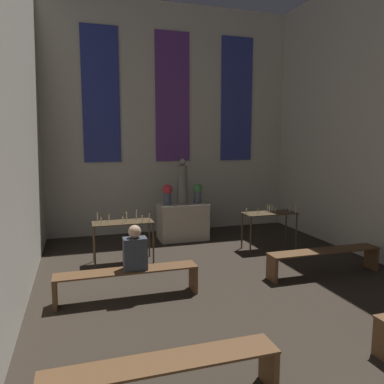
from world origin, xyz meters
name	(u,v)px	position (x,y,z in m)	size (l,w,h in m)	color
wall_back	(172,119)	(0.00, 10.58, 3.03)	(6.81, 0.16, 5.99)	beige
altar	(183,221)	(0.00, 9.55, 0.45)	(1.19, 0.74, 0.91)	#BCB29E
statue	(182,183)	(0.00, 9.55, 1.42)	(0.25, 0.25, 1.12)	slate
flower_vase_left	(167,193)	(-0.39, 9.55, 1.18)	(0.25, 0.25, 0.49)	#4C5666
flower_vase_right	(197,192)	(0.39, 9.55, 1.18)	(0.25, 0.25, 0.49)	#4C5666
candle_rack_left	(123,227)	(-1.65, 8.13, 0.73)	(1.20, 0.51, 1.04)	#473823
candle_rack_right	(270,217)	(1.65, 8.13, 0.73)	(1.20, 0.51, 1.03)	#473823
pew_second_left	(164,373)	(-1.80, 3.79, 0.35)	(2.21, 0.36, 0.47)	brown
pew_back_left	(128,277)	(-1.80, 6.33, 0.35)	(2.21, 0.36, 0.47)	brown
pew_back_right	(324,256)	(1.80, 6.33, 0.35)	(2.21, 0.36, 0.47)	brown
person_seated	(135,250)	(-1.67, 6.33, 0.77)	(0.36, 0.24, 0.70)	#383D47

